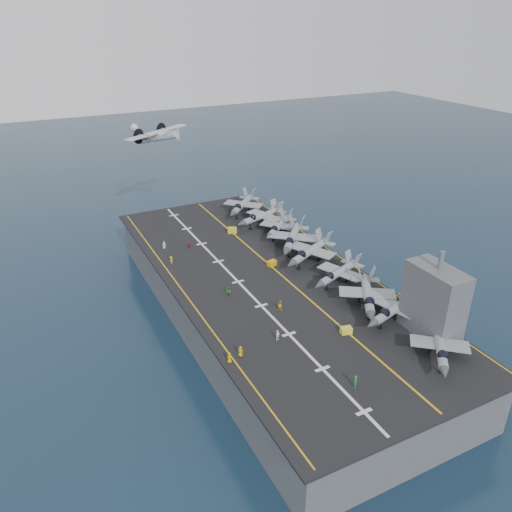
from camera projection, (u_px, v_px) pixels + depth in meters
name	position (u px, v px, depth m)	size (l,w,h in m)	color
ground	(264.00, 318.00, 105.70)	(500.00, 500.00, 0.00)	#142135
hull	(265.00, 298.00, 103.50)	(36.00, 90.00, 10.00)	#56595E
flight_deck	(265.00, 276.00, 101.20)	(38.00, 92.00, 0.40)	black
foul_line	(278.00, 272.00, 102.31)	(0.35, 90.00, 0.02)	gold
landing_centerline	(238.00, 282.00, 98.68)	(0.50, 90.00, 0.02)	silver
deck_edge_port	(185.00, 294.00, 94.23)	(0.25, 90.00, 0.02)	gold
deck_edge_stbd	(340.00, 257.00, 108.58)	(0.25, 90.00, 0.02)	gold
island_superstructure	(435.00, 294.00, 79.83)	(5.00, 10.00, 15.00)	#56595E
fighter_jet_0	(440.00, 345.00, 76.05)	(15.37, 15.92, 4.63)	gray
fighter_jet_1	(395.00, 308.00, 85.33)	(16.27, 13.03, 4.93)	gray
fighter_jet_2	(368.00, 294.00, 89.28)	(16.80, 18.22, 5.26)	gray
fighter_jet_3	(339.00, 272.00, 97.21)	(16.34, 13.72, 4.83)	gray
fighter_jet_4	(310.00, 251.00, 105.35)	(18.39, 16.13, 5.35)	#A2ACB3
fighter_jet_5	(292.00, 237.00, 111.46)	(18.66, 19.26, 5.60)	gray
fighter_jet_6	(279.00, 226.00, 118.18)	(16.72, 16.23, 4.87)	gray
fighter_jet_7	(262.00, 216.00, 123.70)	(17.04, 13.86, 5.12)	#97A0A7
fighter_jet_8	(242.00, 204.00, 130.79)	(17.89, 17.84, 5.26)	gray
tow_cart_a	(346.00, 330.00, 82.73)	(2.07, 1.58, 1.11)	yellow
tow_cart_b	(272.00, 263.00, 104.73)	(2.10, 1.61, 1.12)	#DAA50B
tow_cart_c	(232.00, 230.00, 120.20)	(2.56, 2.16, 1.31)	gold
crew_0	(240.00, 351.00, 77.04)	(1.27, 1.25, 1.79)	#D9AF06
crew_1	(278.00, 335.00, 80.86)	(1.23, 0.97, 1.80)	silver
crew_2	(229.00, 292.00, 93.23)	(1.06, 1.33, 1.94)	#2B862E
crew_3	(171.00, 260.00, 105.50)	(1.17, 1.11, 1.63)	yellow
crew_4	(190.00, 245.00, 112.08)	(1.04, 0.76, 1.61)	#AA161B
crew_5	(164.00, 245.00, 112.15)	(1.03, 0.70, 1.71)	silver
crew_6	(356.00, 381.00, 70.58)	(1.36, 1.48, 2.06)	#25813B
crew_7	(280.00, 305.00, 89.00)	(1.30, 1.36, 1.89)	yellow
transport_plane	(157.00, 137.00, 131.44)	(26.15, 24.00, 5.11)	white
crew_8	(230.00, 358.00, 75.61)	(1.27, 1.25, 1.79)	#D9AF06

